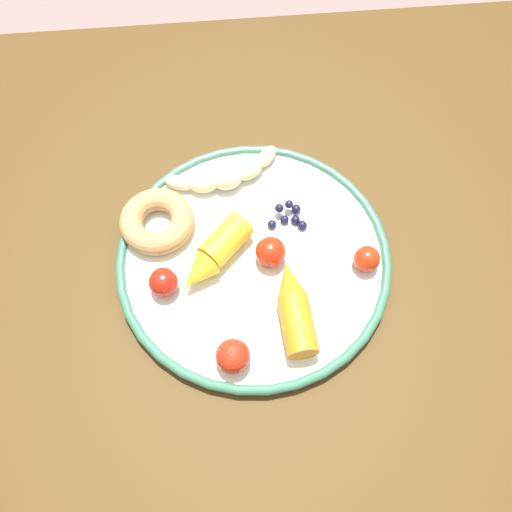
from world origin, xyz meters
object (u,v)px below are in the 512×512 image
object	(u,v)px
carrot_orange	(294,307)
blueberry_pile	(289,216)
tomato_extra	(367,259)
tomato_far	(233,356)
tomato_near	(271,252)
tomato_mid	(163,282)
donut	(157,221)
plate	(256,257)
banana	(226,175)
carrot_yellow	(214,256)
dining_table	(253,279)

from	to	relation	value
carrot_orange	blueberry_pile	bearing A→B (deg)	-94.78
blueberry_pile	tomato_extra	distance (m)	0.11
carrot_orange	tomato_far	size ratio (longest dim) A/B	2.91
tomato_extra	tomato_near	bearing A→B (deg)	-9.42
tomato_mid	tomato_far	xyz separation A→B (m)	(-0.08, 0.10, 0.00)
blueberry_pile	tomato_far	world-z (taller)	tomato_far
blueberry_pile	tomato_far	size ratio (longest dim) A/B	1.27
donut	tomato_far	size ratio (longest dim) A/B	2.38
tomato_extra	plate	bearing A→B (deg)	-10.47
carrot_orange	donut	world-z (taller)	carrot_orange
banana	tomato_extra	xyz separation A→B (m)	(-0.16, 0.14, 0.00)
carrot_yellow	tomato_extra	size ratio (longest dim) A/B	3.18
donut	tomato_extra	distance (m)	0.26
blueberry_pile	tomato_extra	world-z (taller)	tomato_extra
tomato_far	tomato_extra	xyz separation A→B (m)	(-0.17, -0.10, -0.00)
dining_table	blueberry_pile	distance (m)	0.13
banana	tomato_extra	size ratio (longest dim) A/B	5.01
carrot_yellow	tomato_near	bearing A→B (deg)	179.49
banana	carrot_yellow	xyz separation A→B (m)	(0.02, 0.12, 0.01)
carrot_yellow	tomato_near	xyz separation A→B (m)	(-0.07, 0.00, 0.00)
tomato_mid	plate	bearing A→B (deg)	-163.87
dining_table	tomato_extra	xyz separation A→B (m)	(-0.14, 0.04, 0.12)
tomato_mid	blueberry_pile	bearing A→B (deg)	-152.94
banana	tomato_near	xyz separation A→B (m)	(-0.05, 0.12, 0.01)
plate	carrot_orange	xyz separation A→B (m)	(-0.04, 0.08, 0.02)
carrot_yellow	tomato_mid	world-z (taller)	carrot_yellow
tomato_far	carrot_yellow	bearing A→B (deg)	-83.94
dining_table	carrot_orange	bearing A→B (deg)	113.01
banana	tomato_far	world-z (taller)	tomato_far
dining_table	tomato_far	bearing A→B (deg)	76.37
dining_table	carrot_yellow	distance (m)	0.13
carrot_yellow	tomato_far	world-z (taller)	tomato_far
tomato_mid	tomato_far	distance (m)	0.12
blueberry_pile	tomato_extra	size ratio (longest dim) A/B	1.56
banana	plate	bearing A→B (deg)	103.90
dining_table	tomato_near	xyz separation A→B (m)	(-0.02, 0.02, 0.12)
tomato_near	tomato_extra	world-z (taller)	tomato_near
plate	donut	world-z (taller)	donut
dining_table	tomato_extra	bearing A→B (deg)	163.80
donut	banana	bearing A→B (deg)	-145.49
carrot_yellow	tomato_mid	size ratio (longest dim) A/B	2.91
banana	tomato_far	bearing A→B (deg)	87.88
banana	carrot_yellow	world-z (taller)	carrot_yellow
tomato_mid	donut	bearing A→B (deg)	-85.18
plate	banana	bearing A→B (deg)	-76.10
donut	tomato_near	distance (m)	0.15
banana	carrot_orange	distance (m)	0.21
tomato_near	tomato_mid	distance (m)	0.13
dining_table	plate	xyz separation A→B (m)	(-0.00, 0.01, 0.10)
carrot_yellow	blueberry_pile	bearing A→B (deg)	-151.28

